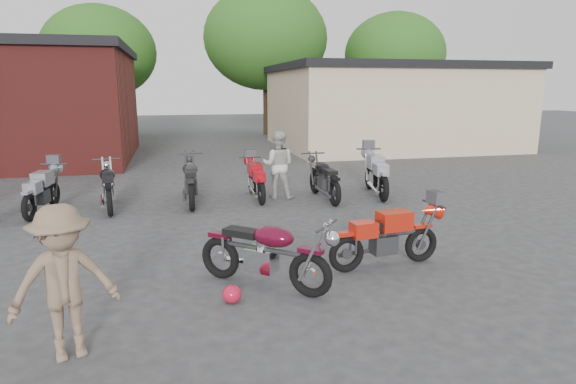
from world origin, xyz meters
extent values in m
plane|color=#323234|center=(0.00, 0.00, 0.00)|extent=(90.00, 90.00, 0.00)
cube|color=#C6B08D|center=(8.50, 15.00, 1.75)|extent=(10.00, 8.00, 3.50)
ellipsoid|color=#B9132F|center=(-0.70, -0.35, 0.12)|extent=(0.28, 0.28, 0.24)
imported|color=beige|center=(1.17, 5.45, 0.84)|extent=(0.99, 0.88, 1.68)
imported|color=#7B614C|center=(-2.47, -1.24, 0.81)|extent=(1.18, 0.90, 1.62)
camera|label=1|loc=(-1.32, -6.14, 2.72)|focal=30.00mm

